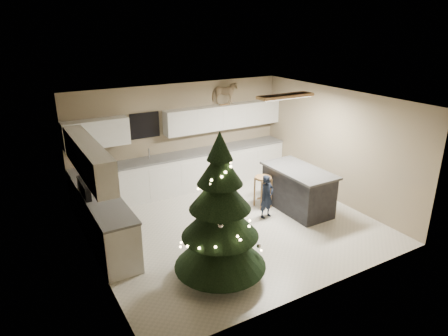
{
  "coord_description": "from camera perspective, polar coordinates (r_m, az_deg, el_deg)",
  "views": [
    {
      "loc": [
        -3.85,
        -6.27,
        3.97
      ],
      "look_at": [
        0.0,
        0.35,
        1.15
      ],
      "focal_mm": 32.0,
      "sensor_mm": 36.0,
      "label": 1
    }
  ],
  "objects": [
    {
      "name": "christmas_tree",
      "position": [
        6.32,
        -0.57,
        -7.61
      ],
      "size": [
        1.55,
        1.5,
        2.48
      ],
      "rotation": [
        0.0,
        0.0,
        0.36
      ],
      "color": "#3F2816",
      "rests_on": "ground_plane"
    },
    {
      "name": "rocking_horse",
      "position": [
        10.09,
        0.06,
        10.66
      ],
      "size": [
        0.72,
        0.54,
        0.57
      ],
      "rotation": [
        0.0,
        0.0,
        1.14
      ],
      "color": "#946141",
      "rests_on": "cabinetry"
    },
    {
      "name": "toddler",
      "position": [
        8.54,
        6.13,
        -4.08
      ],
      "size": [
        0.38,
        0.27,
        0.95
      ],
      "primitive_type": "imported",
      "rotation": [
        0.0,
        0.0,
        0.14
      ],
      "color": "black",
      "rests_on": "ground_plane"
    },
    {
      "name": "cabinetry",
      "position": [
        9.04,
        -9.16,
        -0.87
      ],
      "size": [
        5.5,
        3.2,
        2.0
      ],
      "color": "white",
      "rests_on": "ground_plane"
    },
    {
      "name": "island",
      "position": [
        9.0,
        10.49,
        -2.98
      ],
      "size": [
        0.9,
        1.7,
        0.95
      ],
      "color": "black",
      "rests_on": "ground_plane"
    },
    {
      "name": "ground_plane",
      "position": [
        8.36,
        1.22,
        -8.14
      ],
      "size": [
        5.5,
        5.5,
        0.0
      ],
      "primitive_type": "plane",
      "color": "beige"
    },
    {
      "name": "bar_stool",
      "position": [
        8.97,
        5.61,
        -2.32
      ],
      "size": [
        0.38,
        0.38,
        0.73
      ],
      "rotation": [
        0.0,
        0.0,
        -0.04
      ],
      "color": "#946141",
      "rests_on": "ground_plane"
    },
    {
      "name": "room_shell",
      "position": [
        7.7,
        1.45,
        3.44
      ],
      "size": [
        5.52,
        5.02,
        2.61
      ],
      "color": "#92805E",
      "rests_on": "ground_plane"
    }
  ]
}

